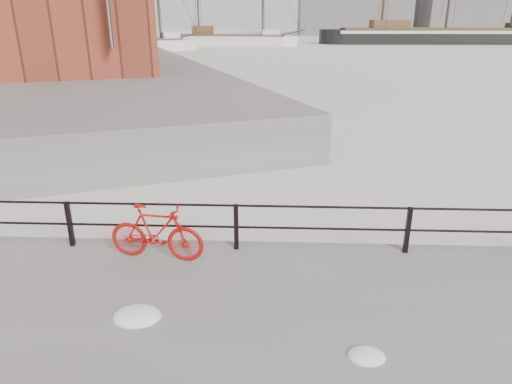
% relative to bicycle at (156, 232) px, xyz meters
% --- Properties ---
extents(ground, '(400.00, 400.00, 0.00)m').
position_rel_bicycle_xyz_m(ground, '(5.04, 0.63, -0.93)').
color(ground, white).
rests_on(ground, ground).
extents(far_quay, '(78.44, 148.07, 1.80)m').
position_rel_bicycle_xyz_m(far_quay, '(-34.96, 72.63, -0.03)').
color(far_quay, gray).
rests_on(far_quay, ground).
extents(guardrail, '(28.00, 0.10, 1.00)m').
position_rel_bicycle_xyz_m(guardrail, '(5.04, 0.48, -0.08)').
color(guardrail, black).
rests_on(guardrail, promenade).
extents(bicycle, '(1.94, 0.55, 1.16)m').
position_rel_bicycle_xyz_m(bicycle, '(0.00, 0.00, 0.00)').
color(bicycle, '#B50D0C').
rests_on(bicycle, promenade).
extents(barque_black, '(56.23, 19.20, 31.94)m').
position_rel_bicycle_xyz_m(barque_black, '(35.92, 89.82, -0.93)').
color(barque_black, black).
rests_on(barque_black, ground).
extents(schooner_mid, '(27.99, 14.39, 19.50)m').
position_rel_bicycle_xyz_m(schooner_mid, '(-6.29, 82.05, -0.93)').
color(schooner_mid, silver).
rests_on(schooner_mid, ground).
extents(schooner_left, '(25.76, 18.66, 17.92)m').
position_rel_bicycle_xyz_m(schooner_left, '(-21.25, 66.57, -0.93)').
color(schooner_left, silver).
rests_on(schooner_left, ground).
extents(workboat_near, '(13.84, 6.15, 7.00)m').
position_rel_bicycle_xyz_m(workboat_near, '(-19.66, 34.15, -0.93)').
color(workboat_near, black).
rests_on(workboat_near, ground).
extents(workboat_far, '(10.72, 7.42, 7.00)m').
position_rel_bicycle_xyz_m(workboat_far, '(-26.26, 45.26, -0.93)').
color(workboat_far, black).
rests_on(workboat_far, ground).
extents(industrial_west, '(32.00, 18.00, 18.00)m').
position_rel_bicycle_xyz_m(industrial_west, '(25.04, 140.63, 8.07)').
color(industrial_west, gray).
rests_on(industrial_west, ground).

